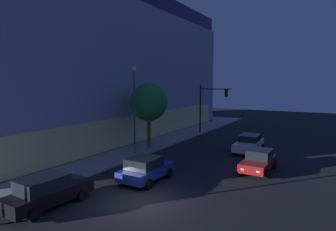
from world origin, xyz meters
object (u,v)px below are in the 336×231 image
object	(u,v)px
car_white	(249,143)
street_lamp_sidewalk	(134,99)
car_black	(47,191)
traffic_light_far_corner	(210,102)
modern_building	(82,68)
car_blue	(146,169)
car_red	(259,161)
sidewalk_tree	(149,102)

from	to	relation	value
car_white	street_lamp_sidewalk	bearing A→B (deg)	124.93
street_lamp_sidewalk	car_black	distance (m)	12.56
traffic_light_far_corner	modern_building	bearing A→B (deg)	114.03
street_lamp_sidewalk	car_black	world-z (taller)	street_lamp_sidewalk
modern_building	traffic_light_far_corner	size ratio (longest dim) A/B	6.46
car_blue	car_white	xyz separation A→B (m)	(11.66, -3.81, 0.00)
traffic_light_far_corner	car_white	xyz separation A→B (m)	(-7.30, -6.96, -3.36)
traffic_light_far_corner	car_blue	world-z (taller)	traffic_light_far_corner
car_blue	street_lamp_sidewalk	bearing A→B (deg)	42.17
modern_building	street_lamp_sidewalk	size ratio (longest dim) A/B	5.04
car_red	car_black	bearing A→B (deg)	146.10
car_black	modern_building	bearing A→B (deg)	42.06
traffic_light_far_corner	sidewalk_tree	world-z (taller)	sidewalk_tree
traffic_light_far_corner	car_blue	xyz separation A→B (m)	(-18.97, -3.15, -3.36)
car_red	street_lamp_sidewalk	bearing A→B (deg)	92.97
modern_building	sidewalk_tree	bearing A→B (deg)	-107.41
street_lamp_sidewalk	modern_building	bearing A→B (deg)	63.79
traffic_light_far_corner	car_blue	size ratio (longest dim) A/B	1.47
traffic_light_far_corner	sidewalk_tree	distance (m)	11.20
sidewalk_tree	car_black	world-z (taller)	sidewalk_tree
sidewalk_tree	car_blue	bearing A→B (deg)	-147.48
traffic_light_far_corner	car_red	bearing A→B (deg)	-144.70
car_black	traffic_light_far_corner	bearing A→B (deg)	2.36
street_lamp_sidewalk	sidewalk_tree	bearing A→B (deg)	1.68
car_blue	car_white	world-z (taller)	car_blue
car_blue	car_red	bearing A→B (deg)	-44.48
car_black	car_red	size ratio (longest dim) A/B	1.07
modern_building	sidewalk_tree	distance (m)	14.56
street_lamp_sidewalk	car_black	size ratio (longest dim) A/B	1.65
traffic_light_far_corner	street_lamp_sidewalk	distance (m)	13.61
car_blue	car_red	xyz separation A→B (m)	(6.08, -5.97, -0.06)
traffic_light_far_corner	car_white	bearing A→B (deg)	-136.39
modern_building	car_black	world-z (taller)	modern_building
traffic_light_far_corner	car_blue	bearing A→B (deg)	-170.58
modern_building	car_black	size ratio (longest dim) A/B	8.31
car_blue	sidewalk_tree	bearing A→B (deg)	32.52
car_black	car_blue	distance (m)	6.33
sidewalk_tree	car_black	bearing A→B (deg)	-168.04
car_black	street_lamp_sidewalk	bearing A→B (deg)	14.06
traffic_light_far_corner	car_red	distance (m)	16.15
sidewalk_tree	car_white	distance (m)	10.35
traffic_light_far_corner	car_black	distance (m)	25.18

